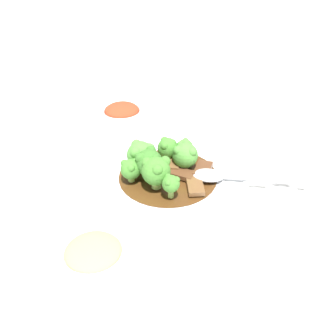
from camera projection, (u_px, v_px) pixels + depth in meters
ground_plane at (168, 182)px, 0.78m from camera, size 4.00×4.00×0.00m
main_plate at (168, 178)px, 0.77m from camera, size 0.31×0.31×0.02m
beef_strip_0 at (195, 183)px, 0.74m from camera, size 0.08×0.05×0.01m
beef_strip_1 at (165, 165)px, 0.79m from camera, size 0.05×0.06×0.01m
beef_strip_2 at (203, 170)px, 0.77m from camera, size 0.06×0.04×0.01m
beef_strip_3 at (180, 174)px, 0.76m from camera, size 0.04×0.06×0.01m
broccoli_floret_0 at (149, 162)px, 0.74m from camera, size 0.05×0.05×0.06m
broccoli_floret_1 at (171, 184)px, 0.69m from camera, size 0.03×0.03×0.05m
broccoli_floret_2 at (156, 171)px, 0.71m from camera, size 0.05×0.05×0.06m
broccoli_floret_3 at (185, 155)px, 0.77m from camera, size 0.05×0.05×0.05m
broccoli_floret_4 at (168, 148)px, 0.80m from camera, size 0.04×0.04×0.05m
broccoli_floret_5 at (131, 169)px, 0.74m from camera, size 0.04×0.04×0.05m
broccoli_floret_6 at (185, 147)px, 0.80m from camera, size 0.03×0.03×0.04m
broccoli_floret_7 at (141, 155)px, 0.76m from camera, size 0.06×0.06×0.06m
serving_spoon at (218, 175)px, 0.76m from camera, size 0.04×0.22×0.01m
side_bowl_kimchi at (122, 117)px, 0.94m from camera, size 0.11×0.11×0.06m
side_bowl_appetizer at (94, 256)px, 0.59m from camera, size 0.11×0.11×0.04m
sauce_dish at (282, 195)px, 0.74m from camera, size 0.07×0.07×0.01m
paper_napkin at (301, 209)px, 0.71m from camera, size 0.14×0.11×0.01m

